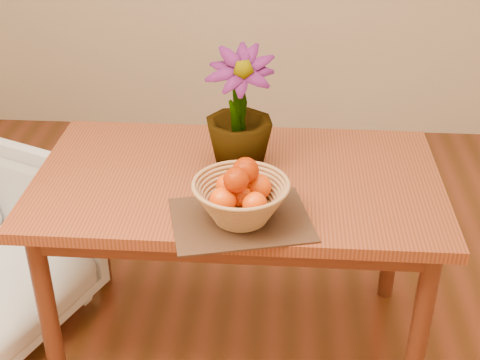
{
  "coord_description": "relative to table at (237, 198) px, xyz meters",
  "views": [
    {
      "loc": [
        0.15,
        -1.69,
        1.9
      ],
      "look_at": [
        0.02,
        0.09,
        0.86
      ],
      "focal_mm": 50.0,
      "sensor_mm": 36.0,
      "label": 1
    }
  ],
  "objects": [
    {
      "name": "placemat",
      "position": [
        0.03,
        -0.27,
        0.09
      ],
      "size": [
        0.49,
        0.41,
        0.01
      ],
      "primitive_type": "cube",
      "rotation": [
        0.0,
        0.0,
        0.24
      ],
      "color": "#3D2516",
      "rests_on": "table"
    },
    {
      "name": "table",
      "position": [
        0.0,
        0.0,
        0.0
      ],
      "size": [
        1.4,
        0.8,
        0.75
      ],
      "color": "brown",
      "rests_on": "floor"
    },
    {
      "name": "potted_plant",
      "position": [
        -0.0,
        0.09,
        0.3
      ],
      "size": [
        0.26,
        0.26,
        0.42
      ],
      "primitive_type": "imported",
      "rotation": [
        0.0,
        0.0,
        -0.09
      ],
      "color": "#1A4814",
      "rests_on": "table"
    },
    {
      "name": "wicker_basket",
      "position": [
        0.03,
        -0.27,
        0.15
      ],
      "size": [
        0.3,
        0.3,
        0.12
      ],
      "color": "#A47544",
      "rests_on": "placemat"
    },
    {
      "name": "orange_pile",
      "position": [
        0.03,
        -0.27,
        0.22
      ],
      "size": [
        0.18,
        0.18,
        0.15
      ],
      "rotation": [
        0.0,
        0.0,
        0.11
      ],
      "color": "#D33C03",
      "rests_on": "wicker_basket"
    }
  ]
}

